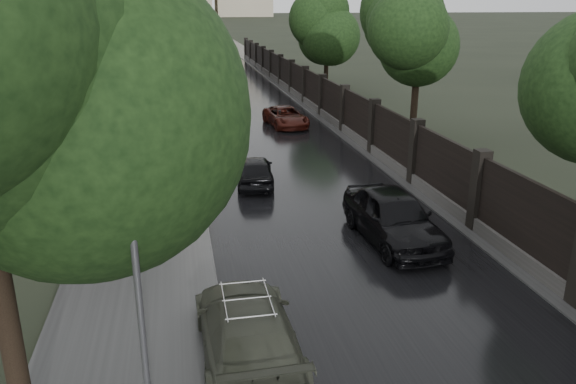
{
  "coord_description": "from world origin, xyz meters",
  "views": [
    {
      "loc": [
        -4.72,
        -5.53,
        7.09
      ],
      "look_at": [
        -1.52,
        10.64,
        1.5
      ],
      "focal_mm": 35.0,
      "sensor_mm": 36.0,
      "label": 1
    }
  ],
  "objects_px": {
    "car_right_far": "(286,117)",
    "lamp_post": "(143,336)",
    "traffic_light": "(185,95)",
    "hatchback_left": "(255,170)",
    "tree_right_c": "(327,30)",
    "tree_left_far": "(116,35)",
    "volga_sedan": "(248,331)",
    "tree_right_b": "(418,47)",
    "car_right_near": "(393,217)"
  },
  "relations": [
    {
      "from": "hatchback_left",
      "to": "traffic_light",
      "type": "bearing_deg",
      "value": -68.15
    },
    {
      "from": "tree_right_c",
      "to": "hatchback_left",
      "type": "xyz_separation_m",
      "value": [
        -9.3,
        -23.85,
        -4.34
      ]
    },
    {
      "from": "tree_left_far",
      "to": "tree_right_b",
      "type": "distance_m",
      "value": 17.45
    },
    {
      "from": "traffic_light",
      "to": "hatchback_left",
      "type": "xyz_separation_m",
      "value": [
        2.5,
        -8.84,
        -1.78
      ]
    },
    {
      "from": "tree_right_b",
      "to": "car_right_near",
      "type": "height_order",
      "value": "tree_right_b"
    },
    {
      "from": "lamp_post",
      "to": "tree_left_far",
      "type": "bearing_deg",
      "value": 95.21
    },
    {
      "from": "car_right_far",
      "to": "tree_right_c",
      "type": "bearing_deg",
      "value": 59.18
    },
    {
      "from": "tree_right_c",
      "to": "car_right_far",
      "type": "bearing_deg",
      "value": -114.55
    },
    {
      "from": "tree_right_c",
      "to": "lamp_post",
      "type": "relative_size",
      "value": 1.37
    },
    {
      "from": "tree_right_c",
      "to": "volga_sedan",
      "type": "xyz_separation_m",
      "value": [
        -11.1,
        -35.59,
        -4.25
      ]
    },
    {
      "from": "tree_right_c",
      "to": "tree_right_b",
      "type": "bearing_deg",
      "value": -90.0
    },
    {
      "from": "volga_sedan",
      "to": "tree_right_b",
      "type": "bearing_deg",
      "value": -123.18
    },
    {
      "from": "tree_right_c",
      "to": "lamp_post",
      "type": "distance_m",
      "value": 40.67
    },
    {
      "from": "tree_right_c",
      "to": "hatchback_left",
      "type": "bearing_deg",
      "value": -111.3
    },
    {
      "from": "tree_right_b",
      "to": "car_right_far",
      "type": "height_order",
      "value": "tree_right_b"
    },
    {
      "from": "tree_left_far",
      "to": "car_right_far",
      "type": "height_order",
      "value": "tree_left_far"
    },
    {
      "from": "tree_left_far",
      "to": "volga_sedan",
      "type": "height_order",
      "value": "tree_left_far"
    },
    {
      "from": "car_right_far",
      "to": "lamp_post",
      "type": "bearing_deg",
      "value": -111.57
    },
    {
      "from": "tree_right_b",
      "to": "car_right_near",
      "type": "xyz_separation_m",
      "value": [
        -5.9,
        -12.35,
        -4.13
      ]
    },
    {
      "from": "tree_right_b",
      "to": "lamp_post",
      "type": "height_order",
      "value": "tree_right_b"
    },
    {
      "from": "hatchback_left",
      "to": "car_right_far",
      "type": "relative_size",
      "value": 0.84
    },
    {
      "from": "volga_sedan",
      "to": "car_right_near",
      "type": "bearing_deg",
      "value": -135.68
    },
    {
      "from": "traffic_light",
      "to": "car_right_far",
      "type": "relative_size",
      "value": 0.94
    },
    {
      "from": "traffic_light",
      "to": "volga_sedan",
      "type": "bearing_deg",
      "value": -88.05
    },
    {
      "from": "car_right_near",
      "to": "traffic_light",
      "type": "bearing_deg",
      "value": 107.62
    },
    {
      "from": "traffic_light",
      "to": "hatchback_left",
      "type": "height_order",
      "value": "traffic_light"
    },
    {
      "from": "tree_left_far",
      "to": "lamp_post",
      "type": "distance_m",
      "value": 28.73
    },
    {
      "from": "volga_sedan",
      "to": "car_right_far",
      "type": "height_order",
      "value": "volga_sedan"
    },
    {
      "from": "tree_right_b",
      "to": "lamp_post",
      "type": "xyz_separation_m",
      "value": [
        -12.9,
        -20.5,
        -2.28
      ]
    },
    {
      "from": "tree_right_c",
      "to": "tree_left_far",
      "type": "bearing_deg",
      "value": -147.17
    },
    {
      "from": "volga_sedan",
      "to": "car_right_far",
      "type": "xyz_separation_m",
      "value": [
        5.2,
        22.67,
        -0.11
      ]
    },
    {
      "from": "lamp_post",
      "to": "hatchback_left",
      "type": "height_order",
      "value": "lamp_post"
    },
    {
      "from": "tree_left_far",
      "to": "car_right_near",
      "type": "distance_m",
      "value": 22.93
    },
    {
      "from": "hatchback_left",
      "to": "tree_right_c",
      "type": "bearing_deg",
      "value": -105.24
    },
    {
      "from": "volga_sedan",
      "to": "hatchback_left",
      "type": "distance_m",
      "value": 11.88
    },
    {
      "from": "tree_right_c",
      "to": "lamp_post",
      "type": "height_order",
      "value": "tree_right_c"
    },
    {
      "from": "tree_right_b",
      "to": "car_right_far",
      "type": "distance_m",
      "value": 8.92
    },
    {
      "from": "volga_sedan",
      "to": "hatchback_left",
      "type": "bearing_deg",
      "value": -99.64
    },
    {
      "from": "hatchback_left",
      "to": "tree_right_b",
      "type": "bearing_deg",
      "value": -141.78
    },
    {
      "from": "lamp_post",
      "to": "hatchback_left",
      "type": "relative_size",
      "value": 1.42
    },
    {
      "from": "lamp_post",
      "to": "traffic_light",
      "type": "xyz_separation_m",
      "value": [
        1.1,
        23.49,
        -0.27
      ]
    },
    {
      "from": "tree_right_c",
      "to": "traffic_light",
      "type": "relative_size",
      "value": 1.75
    },
    {
      "from": "tree_right_c",
      "to": "traffic_light",
      "type": "xyz_separation_m",
      "value": [
        -11.8,
        -15.01,
        -2.55
      ]
    },
    {
      "from": "traffic_light",
      "to": "car_right_far",
      "type": "bearing_deg",
      "value": 19.48
    },
    {
      "from": "tree_right_c",
      "to": "volga_sedan",
      "type": "height_order",
      "value": "tree_right_c"
    },
    {
      "from": "lamp_post",
      "to": "traffic_light",
      "type": "distance_m",
      "value": 23.52
    },
    {
      "from": "tree_right_b",
      "to": "volga_sedan",
      "type": "xyz_separation_m",
      "value": [
        -11.1,
        -17.59,
        -4.25
      ]
    },
    {
      "from": "tree_left_far",
      "to": "volga_sedan",
      "type": "distance_m",
      "value": 26.36
    },
    {
      "from": "traffic_light",
      "to": "car_right_far",
      "type": "height_order",
      "value": "traffic_light"
    },
    {
      "from": "hatchback_left",
      "to": "car_right_far",
      "type": "height_order",
      "value": "hatchback_left"
    }
  ]
}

